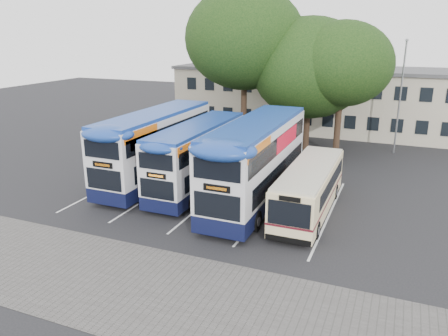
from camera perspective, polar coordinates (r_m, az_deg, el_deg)
The scene contains 12 objects.
ground at distance 20.94m, azimuth 2.36°, elevation -9.82°, with size 120.00×120.00×0.00m, color black.
paving_strip at distance 17.82m, azimuth -9.74°, elevation -15.36°, with size 40.00×6.00×0.01m, color #595654.
bay_lines at distance 26.46m, azimuth -1.54°, elevation -3.81°, with size 14.12×11.00×0.01m.
depot_building at distance 45.41m, azimuth 14.39°, elevation 8.73°, with size 32.40×8.40×6.20m.
lamp_post at distance 37.76m, azimuth 22.10°, elevation 9.31°, with size 0.25×1.05×9.06m.
tree_left at distance 37.49m, azimuth 2.72°, elevation 16.54°, with size 9.87×9.87×13.23m.
tree_mid at distance 36.75m, azimuth 11.17°, elevation 12.70°, with size 9.51×9.51×10.81m.
tree_right at distance 35.19m, azimuth 15.22°, elevation 12.97°, with size 7.61×7.61×10.47m.
bus_dd_left at distance 28.94m, azimuth -8.81°, elevation 3.16°, with size 2.70×11.15×4.65m.
bus_dd_mid at distance 27.20m, azimuth -3.38°, elevation 1.85°, with size 2.43×10.02×4.17m.
bus_dd_right at distance 25.00m, azimuth 4.33°, elevation 1.27°, with size 2.80×11.53×4.81m.
bus_single at distance 24.24m, azimuth 11.15°, elevation -2.34°, with size 2.29×9.01×2.69m.
Camera 1 is at (6.32, -17.52, 9.57)m, focal length 35.00 mm.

